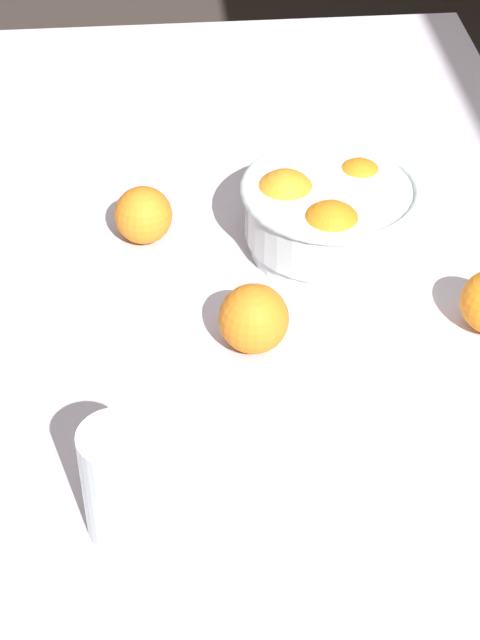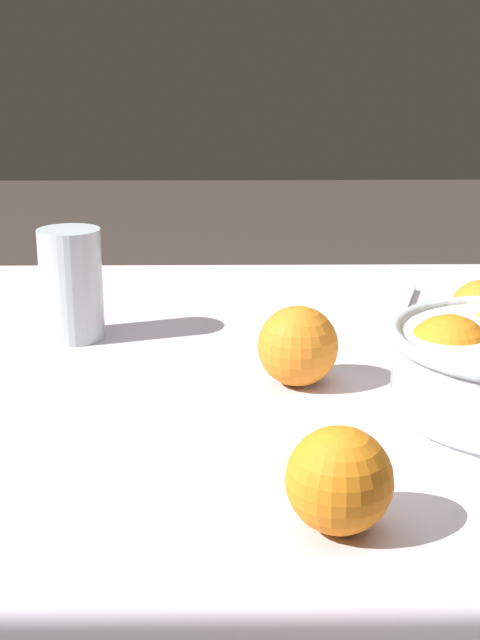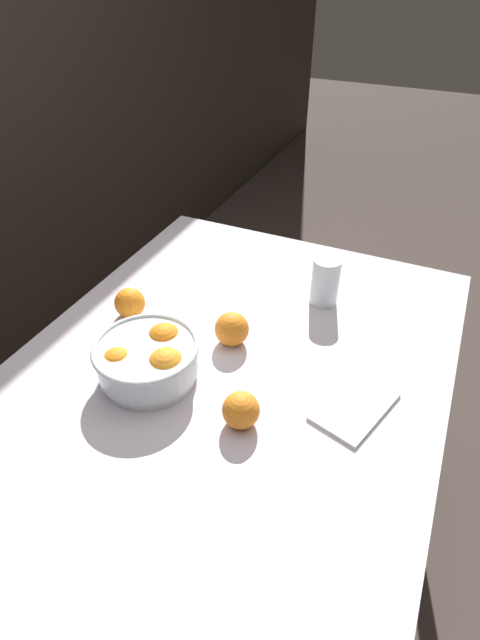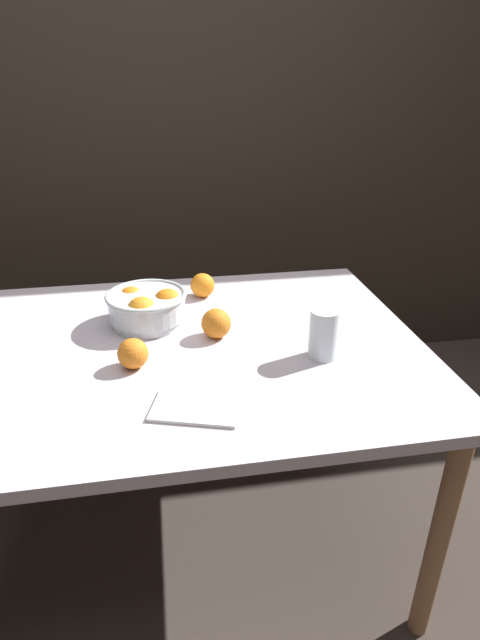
# 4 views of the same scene
# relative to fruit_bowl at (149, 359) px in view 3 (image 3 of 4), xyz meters

# --- Properties ---
(ground_plane) EXTENTS (12.00, 12.00, 0.00)m
(ground_plane) POSITION_rel_fruit_bowl_xyz_m (0.03, -0.14, -0.75)
(ground_plane) COLOR #3D332D
(dining_table) EXTENTS (1.37, 0.93, 0.70)m
(dining_table) POSITION_rel_fruit_bowl_xyz_m (0.03, -0.14, -0.12)
(dining_table) COLOR silver
(dining_table) RESTS_ON ground_plane
(fruit_bowl) EXTENTS (0.22, 0.22, 0.10)m
(fruit_bowl) POSITION_rel_fruit_bowl_xyz_m (0.00, 0.00, 0.00)
(fruit_bowl) COLOR silver
(fruit_bowl) RESTS_ON dining_table
(juice_glass) EXTENTS (0.07, 0.07, 0.13)m
(juice_glass) POSITION_rel_fruit_bowl_xyz_m (0.42, -0.26, 0.01)
(juice_glass) COLOR #F4A314
(juice_glass) RESTS_ON dining_table
(orange_loose_near_bowl) EXTENTS (0.08, 0.08, 0.08)m
(orange_loose_near_bowl) POSITION_rel_fruit_bowl_xyz_m (0.18, -0.11, -0.01)
(orange_loose_near_bowl) COLOR orange
(orange_loose_near_bowl) RESTS_ON dining_table
(orange_loose_front) EXTENTS (0.07, 0.07, 0.07)m
(orange_loose_front) POSITION_rel_fruit_bowl_xyz_m (-0.04, -0.23, -0.02)
(orange_loose_front) COLOR orange
(orange_loose_front) RESTS_ON dining_table
(orange_loose_aside) EXTENTS (0.08, 0.08, 0.08)m
(orange_loose_aside) POSITION_rel_fruit_bowl_xyz_m (0.17, 0.17, -0.02)
(orange_loose_aside) COLOR orange
(orange_loose_aside) RESTS_ON dining_table
(napkin) EXTENTS (0.21, 0.16, 0.01)m
(napkin) POSITION_rel_fruit_bowl_xyz_m (0.09, -0.42, -0.05)
(napkin) COLOR white
(napkin) RESTS_ON dining_table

